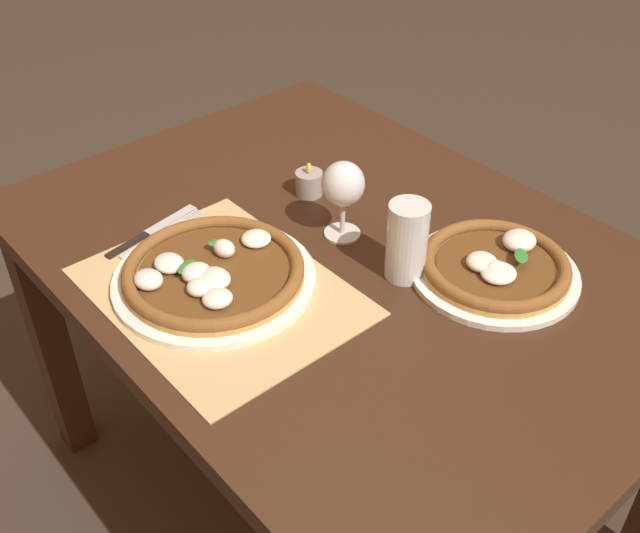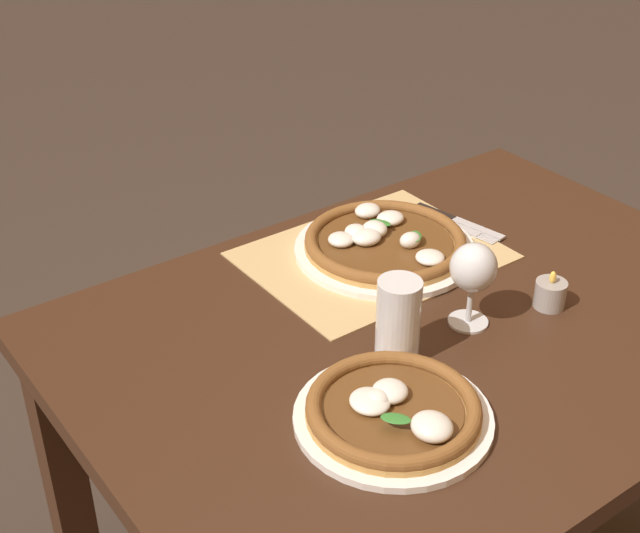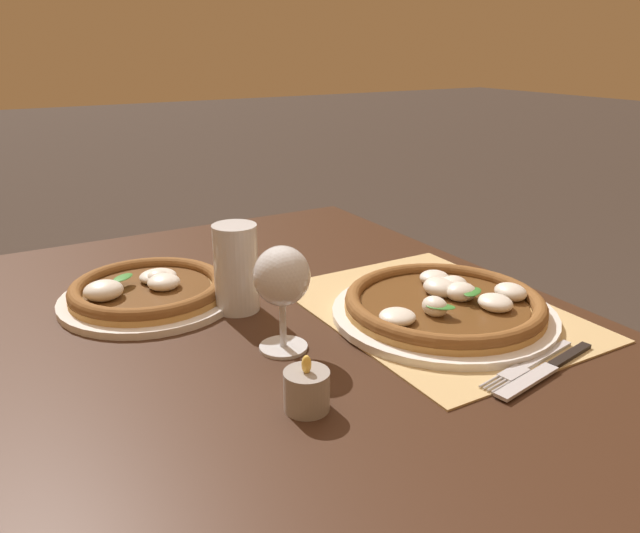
{
  "view_description": "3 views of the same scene",
  "coord_description": "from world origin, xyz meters",
  "px_view_note": "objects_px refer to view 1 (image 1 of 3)",
  "views": [
    {
      "loc": [
        0.82,
        -0.75,
        1.56
      ],
      "look_at": [
        0.07,
        -0.11,
        0.81
      ],
      "focal_mm": 42.0,
      "sensor_mm": 36.0,
      "label": 1
    },
    {
      "loc": [
        0.91,
        0.91,
        1.62
      ],
      "look_at": [
        0.14,
        -0.15,
        0.82
      ],
      "focal_mm": 50.0,
      "sensor_mm": 36.0,
      "label": 2
    },
    {
      "loc": [
        -0.76,
        0.4,
        1.16
      ],
      "look_at": [
        0.05,
        -0.07,
        0.82
      ],
      "focal_mm": 35.0,
      "sensor_mm": 36.0,
      "label": 3
    }
  ],
  "objects_px": {
    "pint_glass": "(407,242)",
    "knife": "(152,231)",
    "pizza_far": "(496,267)",
    "pizza_near": "(213,273)",
    "wine_glass": "(343,187)",
    "votive_candle": "(309,184)",
    "fork": "(163,234)"
  },
  "relations": [
    {
      "from": "wine_glass",
      "to": "votive_candle",
      "type": "relative_size",
      "value": 2.15
    },
    {
      "from": "wine_glass",
      "to": "fork",
      "type": "xyz_separation_m",
      "value": [
        -0.22,
        -0.26,
        -0.1
      ]
    },
    {
      "from": "fork",
      "to": "votive_candle",
      "type": "bearing_deg",
      "value": 77.92
    },
    {
      "from": "pint_glass",
      "to": "votive_candle",
      "type": "relative_size",
      "value": 2.01
    },
    {
      "from": "pizza_far",
      "to": "fork",
      "type": "distance_m",
      "value": 0.62
    },
    {
      "from": "votive_candle",
      "to": "knife",
      "type": "bearing_deg",
      "value": -105.3
    },
    {
      "from": "pint_glass",
      "to": "knife",
      "type": "relative_size",
      "value": 0.68
    },
    {
      "from": "pizza_far",
      "to": "votive_candle",
      "type": "height_order",
      "value": "votive_candle"
    },
    {
      "from": "pizza_far",
      "to": "wine_glass",
      "type": "xyz_separation_m",
      "value": [
        -0.27,
        -0.12,
        0.09
      ]
    },
    {
      "from": "pint_glass",
      "to": "pizza_near",
      "type": "bearing_deg",
      "value": -126.45
    },
    {
      "from": "pizza_near",
      "to": "knife",
      "type": "height_order",
      "value": "pizza_near"
    },
    {
      "from": "pizza_near",
      "to": "knife",
      "type": "bearing_deg",
      "value": -179.52
    },
    {
      "from": "pint_glass",
      "to": "knife",
      "type": "distance_m",
      "value": 0.49
    },
    {
      "from": "wine_glass",
      "to": "votive_candle",
      "type": "xyz_separation_m",
      "value": [
        -0.15,
        0.05,
        -0.08
      ]
    },
    {
      "from": "pizza_near",
      "to": "pizza_far",
      "type": "height_order",
      "value": "pizza_near"
    },
    {
      "from": "pizza_far",
      "to": "knife",
      "type": "xyz_separation_m",
      "value": [
        -0.51,
        -0.39,
        -0.01
      ]
    },
    {
      "from": "fork",
      "to": "votive_candle",
      "type": "height_order",
      "value": "votive_candle"
    },
    {
      "from": "pizza_far",
      "to": "wine_glass",
      "type": "relative_size",
      "value": 1.92
    },
    {
      "from": "pizza_near",
      "to": "knife",
      "type": "xyz_separation_m",
      "value": [
        -0.2,
        -0.0,
        -0.02
      ]
    },
    {
      "from": "wine_glass",
      "to": "votive_candle",
      "type": "height_order",
      "value": "wine_glass"
    },
    {
      "from": "pizza_near",
      "to": "knife",
      "type": "distance_m",
      "value": 0.2
    },
    {
      "from": "pizza_far",
      "to": "wine_glass",
      "type": "height_order",
      "value": "wine_glass"
    },
    {
      "from": "fork",
      "to": "knife",
      "type": "relative_size",
      "value": 0.93
    },
    {
      "from": "pizza_far",
      "to": "wine_glass",
      "type": "bearing_deg",
      "value": -156.2
    },
    {
      "from": "pint_glass",
      "to": "fork",
      "type": "relative_size",
      "value": 0.73
    },
    {
      "from": "votive_candle",
      "to": "pint_glass",
      "type": "bearing_deg",
      "value": -8.28
    },
    {
      "from": "pizza_near",
      "to": "votive_candle",
      "type": "height_order",
      "value": "votive_candle"
    },
    {
      "from": "pizza_near",
      "to": "votive_candle",
      "type": "relative_size",
      "value": 4.93
    },
    {
      "from": "fork",
      "to": "votive_candle",
      "type": "xyz_separation_m",
      "value": [
        0.07,
        0.31,
        0.02
      ]
    },
    {
      "from": "pizza_far",
      "to": "fork",
      "type": "bearing_deg",
      "value": -142.16
    },
    {
      "from": "pizza_near",
      "to": "fork",
      "type": "distance_m",
      "value": 0.18
    },
    {
      "from": "pizza_near",
      "to": "votive_candle",
      "type": "xyz_separation_m",
      "value": [
        -0.12,
        0.32,
        0.0
      ]
    }
  ]
}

